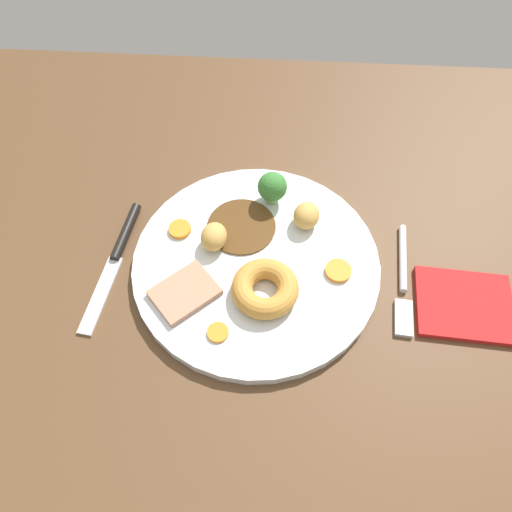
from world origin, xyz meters
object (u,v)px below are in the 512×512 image
object	(u,v)px
fork	(403,281)
knife	(117,254)
yorkshire_pudding	(265,288)
carrot_coin_front	(338,270)
carrot_coin_back	(180,229)
carrot_coin_side	(218,332)
meat_slice_main	(185,292)
folded_napkin	(464,305)
broccoli_floret	(272,187)
roast_potato_right	(214,237)
roast_potato_left	(306,216)
dinner_plate	(256,264)

from	to	relation	value
fork	knife	bearing A→B (deg)	-87.97
yorkshire_pudding	carrot_coin_front	distance (cm)	9.27
carrot_coin_back	carrot_coin_side	bearing A→B (deg)	114.47
meat_slice_main	knife	size ratio (longest dim) A/B	0.38
carrot_coin_side	knife	size ratio (longest dim) A/B	0.13
folded_napkin	broccoli_floret	bearing A→B (deg)	-30.41
fork	broccoli_floret	bearing A→B (deg)	-118.68
yorkshire_pudding	fork	bearing A→B (deg)	-168.74
carrot_coin_front	carrot_coin_back	xyz separation A→B (cm)	(19.54, -4.69, 0.00)
carrot_coin_front	meat_slice_main	bearing A→B (deg)	13.62
roast_potato_right	knife	size ratio (longest dim) A/B	0.20
meat_slice_main	folded_napkin	size ratio (longest dim) A/B	0.64
roast_potato_right	carrot_coin_back	distance (cm)	5.03
roast_potato_right	roast_potato_left	bearing A→B (deg)	-160.49
yorkshire_pudding	fork	distance (cm)	16.83
dinner_plate	meat_slice_main	bearing A→B (deg)	32.97
dinner_plate	knife	bearing A→B (deg)	-1.73
roast_potato_right	carrot_coin_side	distance (cm)	12.00
yorkshire_pudding	broccoli_floret	distance (cm)	14.05
broccoli_floret	fork	distance (cm)	19.75
knife	yorkshire_pudding	bearing A→B (deg)	82.65
carrot_coin_side	folded_napkin	size ratio (longest dim) A/B	0.22
roast_potato_right	carrot_coin_front	size ratio (longest dim) A/B	1.21
dinner_plate	yorkshire_pudding	bearing A→B (deg)	106.37
carrot_coin_back	knife	bearing A→B (deg)	24.11
carrot_coin_back	broccoli_floret	world-z (taller)	broccoli_floret
roast_potato_left	roast_potato_right	bearing A→B (deg)	19.51
dinner_plate	broccoli_floret	world-z (taller)	broccoli_floret
knife	roast_potato_left	bearing A→B (deg)	111.08
dinner_plate	fork	size ratio (longest dim) A/B	1.94
carrot_coin_front	carrot_coin_back	world-z (taller)	same
broccoli_floret	knife	bearing A→B (deg)	25.76
knife	carrot_coin_back	bearing A→B (deg)	121.79
dinner_plate	roast_potato_right	xyz separation A→B (cm)	(5.21, -2.10, 2.22)
roast_potato_left	carrot_coin_front	xyz separation A→B (cm)	(-3.91, 6.85, -1.23)
knife	broccoli_floret	bearing A→B (deg)	123.44
roast_potato_left	carrot_coin_front	world-z (taller)	roast_potato_left
dinner_plate	knife	distance (cm)	17.24
dinner_plate	broccoli_floret	bearing A→B (deg)	-98.72
carrot_coin_front	folded_napkin	world-z (taller)	carrot_coin_front
roast_potato_left	fork	xyz separation A→B (cm)	(-11.79, 7.22, -2.52)
carrot_coin_front	fork	world-z (taller)	carrot_coin_front
dinner_plate	roast_potato_right	world-z (taller)	roast_potato_right
dinner_plate	carrot_coin_front	world-z (taller)	carrot_coin_front
roast_potato_right	yorkshire_pudding	bearing A→B (deg)	134.86
carrot_coin_side	fork	size ratio (longest dim) A/B	0.16
yorkshire_pudding	knife	bearing A→B (deg)	-15.03
roast_potato_right	knife	xyz separation A→B (cm)	(12.01, 1.58, -2.47)
carrot_coin_front	folded_napkin	size ratio (longest dim) A/B	0.28
yorkshire_pudding	knife	size ratio (longest dim) A/B	0.42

